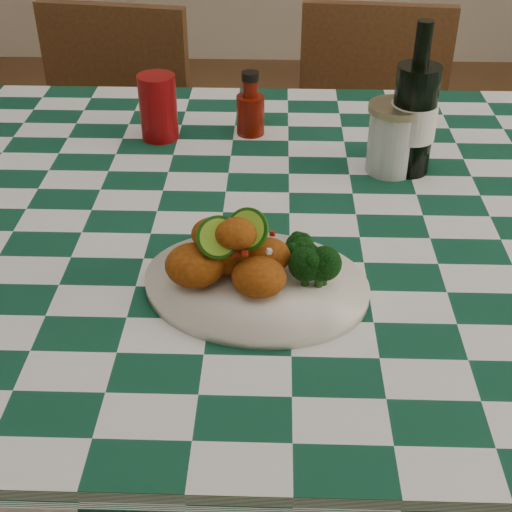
# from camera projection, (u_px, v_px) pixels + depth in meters

# --- Properties ---
(dining_table) EXTENTS (1.66, 1.06, 0.79)m
(dining_table) POSITION_uv_depth(u_px,v_px,m) (284.00, 395.00, 1.32)
(dining_table) COLOR #10402B
(dining_table) RESTS_ON ground
(plate) EXTENTS (0.34, 0.29, 0.02)m
(plate) POSITION_uv_depth(u_px,v_px,m) (256.00, 285.00, 0.93)
(plate) COLOR white
(plate) RESTS_ON dining_table
(fried_chicken_pile) EXTENTS (0.14, 0.11, 0.09)m
(fried_chicken_pile) POSITION_uv_depth(u_px,v_px,m) (237.00, 250.00, 0.90)
(fried_chicken_pile) COLOR #A24A0F
(fried_chicken_pile) RESTS_ON plate
(broccoli_side) EXTENTS (0.07, 0.07, 0.05)m
(broccoli_side) POSITION_uv_depth(u_px,v_px,m) (318.00, 258.00, 0.92)
(broccoli_side) COLOR black
(broccoli_side) RESTS_ON plate
(red_tumbler) EXTENTS (0.09, 0.09, 0.12)m
(red_tumbler) POSITION_uv_depth(u_px,v_px,m) (158.00, 107.00, 1.29)
(red_tumbler) COLOR maroon
(red_tumbler) RESTS_ON dining_table
(ketchup_bottle) EXTENTS (0.06, 0.06, 0.12)m
(ketchup_bottle) POSITION_uv_depth(u_px,v_px,m) (250.00, 103.00, 1.31)
(ketchup_bottle) COLOR #671005
(ketchup_bottle) RESTS_ON dining_table
(mason_jar) EXTENTS (0.11, 0.11, 0.12)m
(mason_jar) POSITION_uv_depth(u_px,v_px,m) (393.00, 138.00, 1.18)
(mason_jar) COLOR #B2BCBA
(mason_jar) RESTS_ON dining_table
(beer_bottle) EXTENTS (0.08, 0.08, 0.25)m
(beer_bottle) POSITION_uv_depth(u_px,v_px,m) (416.00, 100.00, 1.15)
(beer_bottle) COLOR black
(beer_bottle) RESTS_ON dining_table
(wooden_chair_left) EXTENTS (0.45, 0.47, 0.86)m
(wooden_chair_left) POSITION_uv_depth(u_px,v_px,m) (104.00, 188.00, 1.89)
(wooden_chair_left) COLOR #472814
(wooden_chair_left) RESTS_ON ground
(wooden_chair_right) EXTENTS (0.43, 0.45, 0.86)m
(wooden_chair_right) POSITION_uv_depth(u_px,v_px,m) (365.00, 188.00, 1.90)
(wooden_chair_right) COLOR #472814
(wooden_chair_right) RESTS_ON ground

